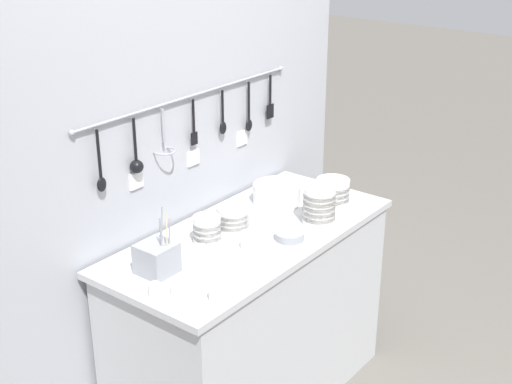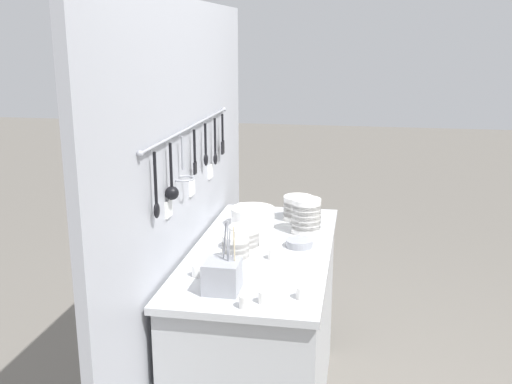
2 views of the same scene
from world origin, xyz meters
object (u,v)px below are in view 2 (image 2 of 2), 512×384
Objects in this scene: bowl_stack_nested_right at (244,238)px; cup_mid_row at (273,254)px; cup_edge_near at (302,293)px; bowl_stack_short_front at (298,208)px; steel_mixing_bowl at (299,243)px; cup_by_caddy at (245,301)px; plate_stack at (253,217)px; bowl_stack_tall_left at (306,216)px; cup_beside_plates at (265,297)px; bowl_stack_back_corner at (236,249)px; cup_edge_far at (242,208)px; cup_centre at (198,271)px; cutlery_caddy at (222,276)px.

cup_mid_row is at bearing -122.32° from bowl_stack_nested_right.
bowl_stack_nested_right reaches higher than cup_edge_near.
bowl_stack_short_front is at bearing -21.21° from bowl_stack_nested_right.
cup_by_caddy is (-0.68, 0.12, 0.01)m from steel_mixing_bowl.
plate_stack is 0.96m from cup_by_caddy.
cup_beside_plates is at bearing 175.01° from bowl_stack_tall_left.
steel_mixing_bowl is at bearing -5.63° from cup_beside_plates.
bowl_stack_back_corner is at bearing 178.05° from bowl_stack_nested_right.
cup_edge_far is 1.00× the size of cup_beside_plates.
bowl_stack_back_corner is at bearing 26.34° from cup_beside_plates.
cup_edge_near is (-0.99, -0.12, -0.04)m from bowl_stack_short_front.
cup_mid_row is 0.37m from cup_centre.
bowl_stack_nested_right is 1.11× the size of steel_mixing_bowl.
cup_beside_plates is at bearing 174.37° from steel_mixing_bowl.
cutlery_caddy is 0.31m from cup_edge_near.
bowl_stack_short_front reaches higher than cup_edge_far.
cup_by_caddy is at bearing 176.65° from cup_mid_row.
cup_edge_near is at bearing -156.73° from cup_mid_row.
bowl_stack_back_corner is 0.43m from cup_beside_plates.
cutlery_caddy reaches higher than steel_mixing_bowl.
bowl_stack_nested_right is 0.37m from cup_centre.
cutlery_caddy is 5.82× the size of cup_by_caddy.
plate_stack reaches higher than cup_mid_row.
cup_by_caddy is 1.00× the size of cup_centre.
bowl_stack_tall_left is 3.68× the size of cup_edge_near.
cutlery_caddy reaches higher than cup_edge_near.
plate_stack is at bearing 8.65° from cup_by_caddy.
cup_beside_plates is at bearing -161.32° from bowl_stack_nested_right.
bowl_stack_short_front is at bearing 7.03° from cup_edge_near.
cutlery_caddy is at bearing 169.01° from bowl_stack_short_front.
cup_edge_near is (0.11, -0.20, 0.00)m from cup_by_caddy.
cup_by_caddy is 0.35m from cup_centre.
bowl_stack_back_corner reaches higher than cup_by_caddy.
cup_edge_near is at bearing -65.52° from cup_beside_plates.
steel_mixing_bowl is (-0.21, 0.01, -0.07)m from bowl_stack_tall_left.
bowl_stack_back_corner reaches higher than cup_edge_far.
bowl_stack_short_front is at bearing -4.34° from cup_mid_row.
bowl_stack_nested_right is 2.96× the size of cup_beside_plates.
cup_edge_near is 1.00× the size of cup_beside_plates.
cup_edge_far is at bearing 36.35° from steel_mixing_bowl.
cup_edge_far is 0.94m from cup_centre.
cup_mid_row is (-0.45, -0.17, -0.02)m from plate_stack.
bowl_stack_nested_right reaches higher than steel_mixing_bowl.
bowl_stack_short_front is 3.31× the size of cup_by_caddy.
cup_beside_plates is (0.05, -0.06, 0.00)m from cup_by_caddy.
bowl_stack_nested_right is at bearing 158.79° from bowl_stack_short_front.
bowl_stack_tall_left is 1.37× the size of steel_mixing_bowl.
cup_centre is at bearing 44.62° from cup_by_caddy.
cup_centre is (-0.18, 0.12, -0.04)m from bowl_stack_back_corner.
bowl_stack_back_corner is at bearing 134.30° from steel_mixing_bowl.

